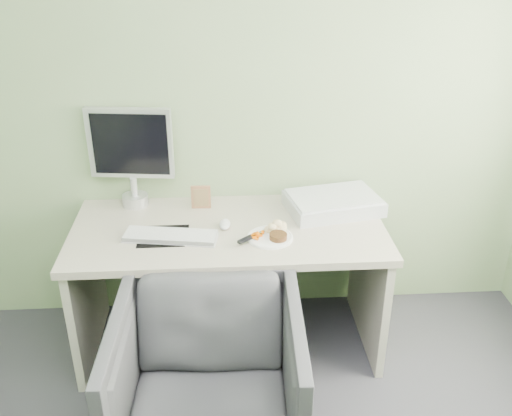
{
  "coord_description": "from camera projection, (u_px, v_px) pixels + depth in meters",
  "views": [
    {
      "loc": [
        -0.03,
        -0.94,
        2.12
      ],
      "look_at": [
        0.13,
        1.5,
        0.9
      ],
      "focal_mm": 40.0,
      "sensor_mm": 36.0,
      "label": 1
    }
  ],
  "objects": [
    {
      "name": "carrot_heap",
      "position": [
        258.0,
        234.0,
        2.79
      ],
      "size": [
        0.06,
        0.06,
        0.03
      ],
      "primitive_type": "cube",
      "rotation": [
        0.0,
        0.0,
        -0.32
      ],
      "color": "#FF6C05",
      "rests_on": "plate"
    },
    {
      "name": "eyedrop_bottle",
      "position": [
        207.0,
        200.0,
        3.14
      ],
      "size": [
        0.02,
        0.02,
        0.06
      ],
      "color": "white",
      "rests_on": "desk"
    },
    {
      "name": "plate",
      "position": [
        270.0,
        237.0,
        2.8
      ],
      "size": [
        0.23,
        0.23,
        0.01
      ],
      "primitive_type": "cylinder",
      "color": "white",
      "rests_on": "desk"
    },
    {
      "name": "steak",
      "position": [
        278.0,
        236.0,
        2.77
      ],
      "size": [
        0.11,
        0.11,
        0.03
      ],
      "primitive_type": "cylinder",
      "rotation": [
        0.0,
        0.0,
        -0.34
      ],
      "color": "black",
      "rests_on": "plate"
    },
    {
      "name": "potato_pile",
      "position": [
        277.0,
        226.0,
        2.84
      ],
      "size": [
        0.11,
        0.09,
        0.05
      ],
      "primitive_type": "ellipsoid",
      "rotation": [
        0.0,
        0.0,
        0.2
      ],
      "color": "tan",
      "rests_on": "plate"
    },
    {
      "name": "photo_frame",
      "position": [
        201.0,
        197.0,
        3.08
      ],
      "size": [
        0.11,
        0.02,
        0.13
      ],
      "primitive_type": "cube",
      "rotation": [
        0.0,
        0.0,
        -0.04
      ],
      "color": "#A26E4B",
      "rests_on": "desk"
    },
    {
      "name": "wall_back",
      "position": [
        224.0,
        89.0,
        2.97
      ],
      "size": [
        3.5,
        0.0,
        3.5
      ],
      "primitive_type": "plane",
      "rotation": [
        1.57,
        0.0,
        0.0
      ],
      "color": "#849F70",
      "rests_on": "floor"
    },
    {
      "name": "computer_mouse",
      "position": [
        225.0,
        224.0,
        2.9
      ],
      "size": [
        0.07,
        0.11,
        0.04
      ],
      "primitive_type": "ellipsoid",
      "rotation": [
        0.0,
        0.0,
        -0.08
      ],
      "color": "white",
      "rests_on": "desk"
    },
    {
      "name": "keyboard",
      "position": [
        171.0,
        236.0,
        2.8
      ],
      "size": [
        0.47,
        0.21,
        0.02
      ],
      "primitive_type": "cube",
      "rotation": [
        0.0,
        0.0,
        -0.16
      ],
      "color": "white",
      "rests_on": "desk"
    },
    {
      "name": "mousepad",
      "position": [
        163.0,
        236.0,
        2.82
      ],
      "size": [
        0.25,
        0.22,
        0.0
      ],
      "primitive_type": "cube",
      "rotation": [
        0.0,
        0.0,
        0.01
      ],
      "color": "black",
      "rests_on": "desk"
    },
    {
      "name": "monitor",
      "position": [
        131.0,
        152.0,
        3.02
      ],
      "size": [
        0.45,
        0.14,
        0.54
      ],
      "rotation": [
        0.0,
        0.0,
        -0.13
      ],
      "color": "silver",
      "rests_on": "desk"
    },
    {
      "name": "steak_knife",
      "position": [
        251.0,
        237.0,
        2.77
      ],
      "size": [
        0.19,
        0.16,
        0.02
      ],
      "rotation": [
        0.0,
        0.0,
        0.7
      ],
      "color": "silver",
      "rests_on": "plate"
    },
    {
      "name": "scanner",
      "position": [
        333.0,
        204.0,
        3.07
      ],
      "size": [
        0.54,
        0.41,
        0.08
      ],
      "primitive_type": "cube",
      "rotation": [
        0.0,
        0.0,
        0.2
      ],
      "color": "silver",
      "rests_on": "desk"
    },
    {
      "name": "desk",
      "position": [
        229.0,
        258.0,
        2.99
      ],
      "size": [
        1.6,
        0.75,
        0.73
      ],
      "color": "#ABA08F",
      "rests_on": "floor"
    },
    {
      "name": "desk_chair",
      "position": [
        209.0,
        383.0,
        2.43
      ],
      "size": [
        0.81,
        0.84,
        0.73
      ],
      "primitive_type": "imported",
      "rotation": [
        0.0,
        0.0,
        -0.04
      ],
      "color": "#323337",
      "rests_on": "floor"
    }
  ]
}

